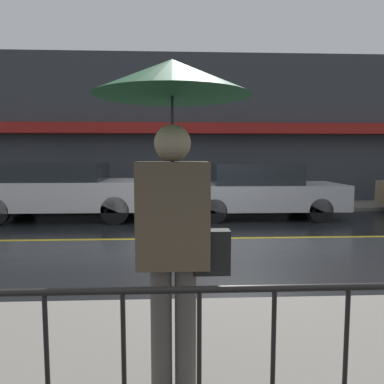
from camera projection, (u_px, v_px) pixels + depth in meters
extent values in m
plane|color=black|center=(215.00, 238.00, 7.74)|extent=(80.00, 80.00, 0.00)
cube|color=slate|center=(281.00, 366.00, 2.97)|extent=(28.00, 2.62, 0.10)
cube|color=slate|center=(200.00, 206.00, 12.12)|extent=(28.00, 1.84, 0.10)
cube|color=gold|center=(215.00, 238.00, 7.74)|extent=(25.20, 0.12, 0.01)
cube|color=#383D42|center=(198.00, 130.00, 12.93)|extent=(28.00, 0.30, 5.16)
cube|color=maroon|center=(199.00, 128.00, 12.50)|extent=(16.80, 0.55, 0.35)
cylinder|color=black|center=(349.00, 287.00, 1.82)|extent=(12.00, 0.04, 0.04)
cylinder|color=black|center=(344.00, 383.00, 1.86)|extent=(0.02, 0.02, 0.98)
cylinder|color=#4C4742|center=(161.00, 328.00, 2.56)|extent=(0.15, 0.15, 0.88)
cylinder|color=#4C4742|center=(185.00, 328.00, 2.56)|extent=(0.15, 0.15, 0.88)
cube|color=brown|center=(173.00, 214.00, 2.48)|extent=(0.48, 0.29, 0.70)
sphere|color=tan|center=(172.00, 143.00, 2.43)|extent=(0.24, 0.24, 0.24)
cylinder|color=#262628|center=(173.00, 156.00, 2.44)|extent=(0.02, 0.02, 0.77)
cone|color=#144723|center=(172.00, 78.00, 2.39)|extent=(1.02, 1.02, 0.23)
cube|color=black|center=(212.00, 252.00, 2.52)|extent=(0.24, 0.12, 0.30)
cube|color=silver|center=(65.00, 194.00, 10.05)|extent=(4.70, 1.93, 0.74)
cube|color=#1E2328|center=(57.00, 172.00, 9.98)|extent=(2.45, 1.78, 0.46)
cylinder|color=black|center=(124.00, 202.00, 11.00)|extent=(0.70, 0.22, 0.70)
cylinder|color=black|center=(115.00, 210.00, 9.29)|extent=(0.70, 0.22, 0.70)
cylinder|color=black|center=(23.00, 202.00, 10.86)|extent=(0.70, 0.22, 0.70)
cube|color=#B2B5BA|center=(260.00, 196.00, 10.30)|extent=(4.37, 1.88, 0.67)
cube|color=#1E2328|center=(254.00, 173.00, 10.23)|extent=(2.27, 1.73, 0.56)
cylinder|color=black|center=(298.00, 202.00, 11.22)|extent=(0.62, 0.22, 0.62)
cylinder|color=black|center=(320.00, 210.00, 9.57)|extent=(0.62, 0.22, 0.62)
cylinder|color=black|center=(209.00, 203.00, 11.09)|extent=(0.62, 0.22, 0.62)
cylinder|color=black|center=(215.00, 211.00, 9.44)|extent=(0.62, 0.22, 0.62)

